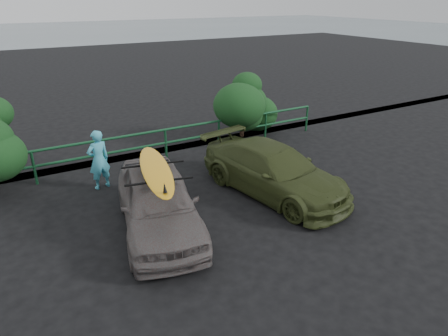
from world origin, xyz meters
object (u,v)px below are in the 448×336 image
at_px(surfboard, 156,170).
at_px(guardrail, 136,149).
at_px(man, 99,160).
at_px(sedan, 158,202).
at_px(olive_vehicle, 274,171).

bearing_deg(surfboard, guardrail, 91.09).
bearing_deg(man, guardrail, -153.89).
xyz_separation_m(sedan, surfboard, (0.00, 0.00, 0.80)).
height_order(guardrail, olive_vehicle, olive_vehicle).
height_order(guardrail, surfboard, surfboard).
distance_m(guardrail, sedan, 4.11).
distance_m(man, surfboard, 3.02).
relative_size(sedan, man, 2.46).
distance_m(olive_vehicle, surfboard, 3.50).
distance_m(sedan, man, 2.95).
relative_size(olive_vehicle, man, 2.69).
xyz_separation_m(olive_vehicle, surfboard, (-3.39, -0.22, 0.85)).
height_order(olive_vehicle, surfboard, surfboard).
height_order(sedan, olive_vehicle, sedan).
bearing_deg(olive_vehicle, man, 135.96).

